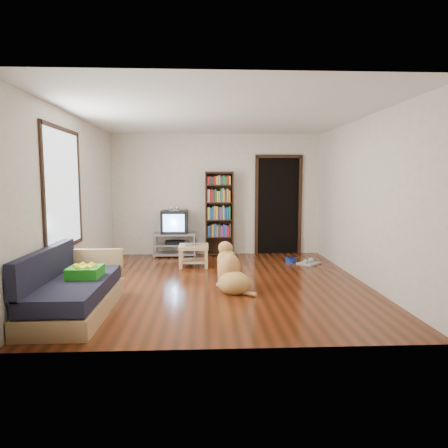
{
  "coord_description": "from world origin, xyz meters",
  "views": [
    {
      "loc": [
        -0.26,
        -6.18,
        1.62
      ],
      "look_at": [
        0.06,
        0.32,
        0.9
      ],
      "focal_mm": 32.0,
      "sensor_mm": 36.0,
      "label": 1
    }
  ],
  "objects_px": {
    "green_cushion": "(85,272)",
    "bookshelf": "(219,209)",
    "grey_rag": "(309,263)",
    "coffee_table": "(194,251)",
    "dog_bowl": "(291,260)",
    "dog": "(231,273)",
    "sofa": "(72,292)",
    "crt_tv": "(175,222)",
    "laptop": "(194,245)",
    "tv_stand": "(175,244)"
  },
  "relations": [
    {
      "from": "grey_rag",
      "to": "sofa",
      "type": "xyz_separation_m",
      "value": [
        -3.62,
        -2.7,
        0.25
      ]
    },
    {
      "from": "green_cushion",
      "to": "grey_rag",
      "type": "relative_size",
      "value": 0.97
    },
    {
      "from": "tv_stand",
      "to": "crt_tv",
      "type": "xyz_separation_m",
      "value": [
        0.0,
        0.02,
        0.47
      ]
    },
    {
      "from": "bookshelf",
      "to": "dog",
      "type": "xyz_separation_m",
      "value": [
        0.07,
        -2.8,
        -0.73
      ]
    },
    {
      "from": "laptop",
      "to": "sofa",
      "type": "xyz_separation_m",
      "value": [
        -1.4,
        -2.6,
        -0.15
      ]
    },
    {
      "from": "grey_rag",
      "to": "crt_tv",
      "type": "distance_m",
      "value": 2.91
    },
    {
      "from": "coffee_table",
      "to": "laptop",
      "type": "bearing_deg",
      "value": -90.0
    },
    {
      "from": "green_cushion",
      "to": "bookshelf",
      "type": "height_order",
      "value": "bookshelf"
    },
    {
      "from": "crt_tv",
      "to": "dog",
      "type": "bearing_deg",
      "value": -69.54
    },
    {
      "from": "dog_bowl",
      "to": "sofa",
      "type": "relative_size",
      "value": 0.12
    },
    {
      "from": "tv_stand",
      "to": "bookshelf",
      "type": "relative_size",
      "value": 0.5
    },
    {
      "from": "tv_stand",
      "to": "dog",
      "type": "xyz_separation_m",
      "value": [
        1.02,
        -2.7,
        -0.0
      ]
    },
    {
      "from": "green_cushion",
      "to": "dog",
      "type": "distance_m",
      "value": 2.04
    },
    {
      "from": "crt_tv",
      "to": "coffee_table",
      "type": "bearing_deg",
      "value": -67.26
    },
    {
      "from": "bookshelf",
      "to": "dog",
      "type": "relative_size",
      "value": 2.21
    },
    {
      "from": "grey_rag",
      "to": "coffee_table",
      "type": "height_order",
      "value": "coffee_table"
    },
    {
      "from": "grey_rag",
      "to": "tv_stand",
      "type": "relative_size",
      "value": 0.44
    },
    {
      "from": "dog_bowl",
      "to": "sofa",
      "type": "bearing_deg",
      "value": -138.45
    },
    {
      "from": "laptop",
      "to": "dog_bowl",
      "type": "bearing_deg",
      "value": -3.86
    },
    {
      "from": "green_cushion",
      "to": "sofa",
      "type": "bearing_deg",
      "value": -131.06
    },
    {
      "from": "green_cushion",
      "to": "bookshelf",
      "type": "distance_m",
      "value": 4.05
    },
    {
      "from": "dog_bowl",
      "to": "sofa",
      "type": "xyz_separation_m",
      "value": [
        -3.32,
        -2.95,
        0.22
      ]
    },
    {
      "from": "green_cushion",
      "to": "coffee_table",
      "type": "height_order",
      "value": "green_cushion"
    },
    {
      "from": "dog",
      "to": "dog_bowl",
      "type": "bearing_deg",
      "value": 56.54
    },
    {
      "from": "green_cushion",
      "to": "tv_stand",
      "type": "xyz_separation_m",
      "value": [
        0.85,
        3.5,
        -0.22
      ]
    },
    {
      "from": "green_cushion",
      "to": "coffee_table",
      "type": "distance_m",
      "value": 2.81
    },
    {
      "from": "crt_tv",
      "to": "laptop",
      "type": "bearing_deg",
      "value": -67.84
    },
    {
      "from": "sofa",
      "to": "coffee_table",
      "type": "xyz_separation_m",
      "value": [
        1.4,
        2.63,
        0.02
      ]
    },
    {
      "from": "green_cushion",
      "to": "coffee_table",
      "type": "bearing_deg",
      "value": 64.29
    },
    {
      "from": "grey_rag",
      "to": "crt_tv",
      "type": "xyz_separation_m",
      "value": [
        -2.65,
        0.96,
        0.73
      ]
    },
    {
      "from": "bookshelf",
      "to": "sofa",
      "type": "bearing_deg",
      "value": -117.32
    },
    {
      "from": "green_cushion",
      "to": "bookshelf",
      "type": "relative_size",
      "value": 0.22
    },
    {
      "from": "crt_tv",
      "to": "sofa",
      "type": "distance_m",
      "value": 3.81
    },
    {
      "from": "green_cushion",
      "to": "crt_tv",
      "type": "xyz_separation_m",
      "value": [
        0.85,
        3.52,
        0.26
      ]
    },
    {
      "from": "crt_tv",
      "to": "bookshelf",
      "type": "distance_m",
      "value": 0.99
    },
    {
      "from": "green_cushion",
      "to": "laptop",
      "type": "height_order",
      "value": "green_cushion"
    },
    {
      "from": "bookshelf",
      "to": "dog",
      "type": "height_order",
      "value": "bookshelf"
    },
    {
      "from": "dog_bowl",
      "to": "tv_stand",
      "type": "relative_size",
      "value": 0.24
    },
    {
      "from": "grey_rag",
      "to": "dog",
      "type": "relative_size",
      "value": 0.49
    },
    {
      "from": "crt_tv",
      "to": "grey_rag",
      "type": "bearing_deg",
      "value": -19.88
    },
    {
      "from": "crt_tv",
      "to": "coffee_table",
      "type": "distance_m",
      "value": 1.2
    },
    {
      "from": "coffee_table",
      "to": "sofa",
      "type": "bearing_deg",
      "value": -118.01
    },
    {
      "from": "grey_rag",
      "to": "crt_tv",
      "type": "relative_size",
      "value": 0.69
    },
    {
      "from": "tv_stand",
      "to": "crt_tv",
      "type": "height_order",
      "value": "crt_tv"
    },
    {
      "from": "laptop",
      "to": "dog",
      "type": "distance_m",
      "value": 1.78
    },
    {
      "from": "dog",
      "to": "sofa",
      "type": "bearing_deg",
      "value": -154.98
    },
    {
      "from": "dog",
      "to": "crt_tv",
      "type": "bearing_deg",
      "value": 110.46
    },
    {
      "from": "bookshelf",
      "to": "tv_stand",
      "type": "bearing_deg",
      "value": -174.37
    },
    {
      "from": "bookshelf",
      "to": "sofa",
      "type": "distance_m",
      "value": 4.26
    },
    {
      "from": "dog_bowl",
      "to": "dog",
      "type": "height_order",
      "value": "dog"
    }
  ]
}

